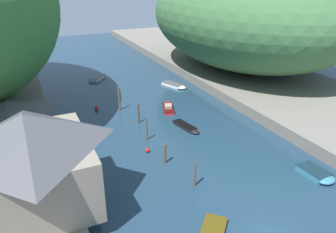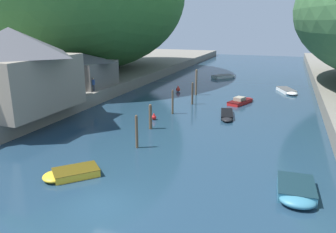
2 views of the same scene
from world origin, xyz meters
name	(u,v)px [view 1 (image 1 of 2)]	position (x,y,z in m)	size (l,w,h in m)	color
water_surface	(138,107)	(0.00, 30.00, 0.00)	(130.00, 130.00, 0.00)	#1E384C
right_bank	(263,82)	(23.88, 30.00, 0.78)	(22.00, 120.00, 1.56)	slate
hillside_right	(248,15)	(24.98, 37.57, 11.44)	(32.43, 45.40, 19.76)	#3D6B3D
waterfront_building	(31,158)	(-15.90, 10.70, 5.62)	(9.82, 10.91, 7.83)	gray
boathouse_shed	(9,119)	(-17.55, 23.89, 3.83)	(8.35, 7.89, 4.40)	slate
boat_near_quay	(187,127)	(3.25, 20.08, 0.22)	(2.07, 4.86, 0.44)	black
boat_red_skiff	(317,174)	(10.07, 4.79, 0.31)	(2.22, 3.87, 0.63)	teal
boat_open_rowboat	(175,85)	(9.20, 36.07, 0.26)	(3.35, 5.26, 0.52)	white
boat_yellow_tender	(168,107)	(3.80, 27.37, 0.28)	(3.08, 5.02, 0.88)	red
boat_small_dinghy	(99,77)	(-2.01, 46.82, 0.27)	(4.40, 4.84, 0.56)	white
boat_mid_channel	(212,233)	(-3.88, 2.40, 0.24)	(3.71, 3.76, 0.49)	gold
mooring_post_nearest	(195,174)	(-1.97, 8.70, 1.39)	(0.23, 0.23, 2.77)	brown
mooring_post_second	(165,153)	(-2.89, 13.65, 1.23)	(0.30, 0.30, 2.44)	brown
mooring_post_middle	(147,130)	(-2.71, 19.48, 1.38)	(0.21, 0.21, 2.74)	brown
mooring_post_fourth	(139,113)	(-1.90, 24.57, 1.39)	(0.25, 0.25, 2.78)	#4C3D2D
mooring_post_farthest	(119,98)	(-2.93, 30.07, 1.82)	(0.29, 0.29, 3.62)	brown
channel_buoy_near	(96,107)	(-6.10, 31.56, 0.36)	(0.61, 0.61, 0.92)	red
channel_buoy_far	(147,150)	(-3.78, 16.61, 0.29)	(0.51, 0.51, 0.76)	red
person_on_quay	(52,134)	(-13.53, 20.69, 2.54)	(0.30, 0.42, 1.69)	#282D3D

